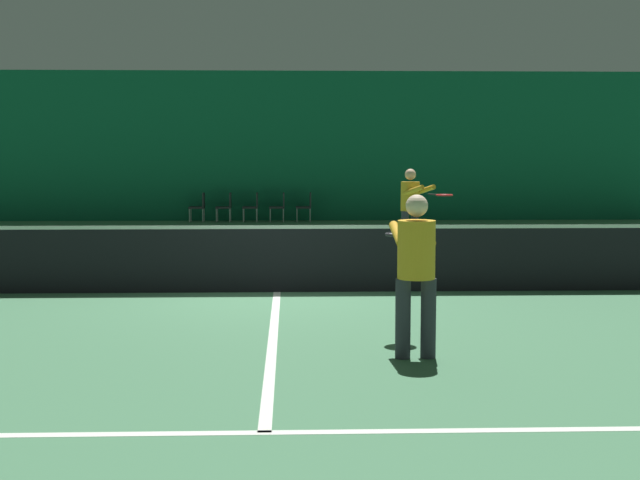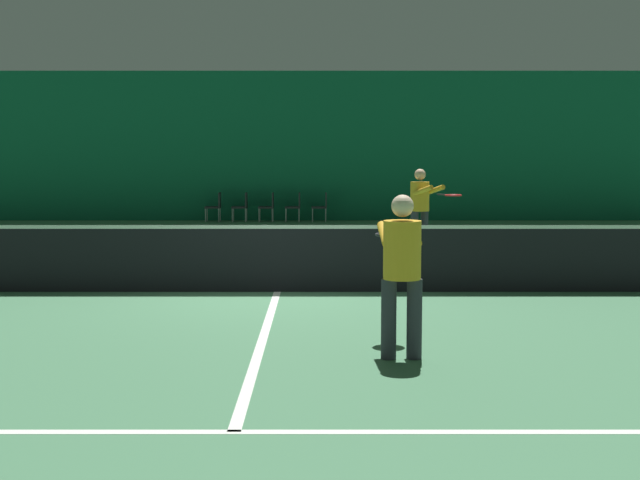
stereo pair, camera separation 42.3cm
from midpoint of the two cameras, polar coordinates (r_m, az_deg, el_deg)
The scene contains 14 objects.
ground_plane at distance 12.65m, azimuth -3.72°, elevation -3.35°, with size 60.00×60.00×0.00m, color #3D704C.
backdrop_curtain at distance 26.27m, azimuth -2.83°, elevation 6.02°, with size 23.00×0.12×4.36m.
court_line_baseline_far at distance 24.47m, azimuth -2.87°, elevation 0.95°, with size 11.00×0.10×0.00m.
court_line_service_far at distance 19.00m, azimuth -3.13°, elevation -0.37°, with size 8.25×0.10×0.00m.
court_line_service_near at distance 6.41m, azimuth -5.51°, elevation -12.18°, with size 8.25×0.10×0.00m.
court_line_centre at distance 12.65m, azimuth -3.72°, elevation -3.34°, with size 0.10×12.80×0.00m.
tennis_net at distance 12.58m, azimuth -3.74°, elevation -1.05°, with size 12.00×0.10×1.07m.
player_near at distance 8.52m, azimuth 4.71°, elevation -1.46°, with size 0.41×1.32×1.57m.
player_far at distance 17.94m, azimuth 5.21°, elevation 2.35°, with size 1.04×1.31×1.65m.
courtside_chair_0 at distance 25.91m, azimuth -8.19°, elevation 2.23°, with size 0.44×0.44×0.84m.
courtside_chair_1 at distance 25.84m, azimuth -6.49°, elevation 2.24°, with size 0.44×0.44×0.84m.
courtside_chair_2 at distance 25.79m, azimuth -4.79°, elevation 2.25°, with size 0.44×0.44×0.84m.
courtside_chair_3 at distance 25.76m, azimuth -3.08°, elevation 2.26°, with size 0.44×0.44×0.84m.
courtside_chair_4 at distance 25.76m, azimuth -1.36°, elevation 2.26°, with size 0.44×0.44×0.84m.
Camera 1 is at (0.18, -12.49, 1.95)m, focal length 50.00 mm.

